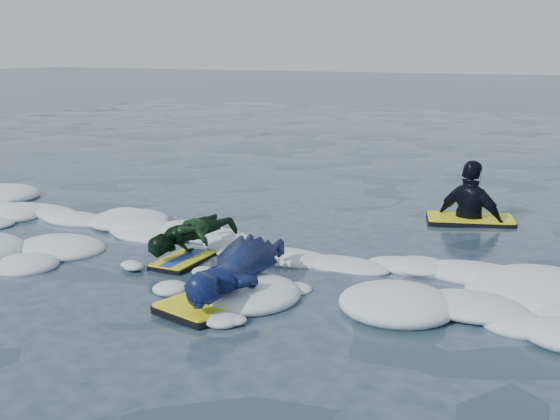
{
  "coord_description": "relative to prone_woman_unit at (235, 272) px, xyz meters",
  "views": [
    {
      "loc": [
        4.61,
        -5.25,
        2.28
      ],
      "look_at": [
        1.09,
        1.6,
        0.49
      ],
      "focal_mm": 45.0,
      "sensor_mm": 36.0,
      "label": 1
    }
  ],
  "objects": [
    {
      "name": "foam_band",
      "position": [
        -1.39,
        0.93,
        -0.24
      ],
      "size": [
        12.0,
        3.1,
        0.3
      ],
      "primitive_type": null,
      "color": "white",
      "rests_on": "ground"
    },
    {
      "name": "waiting_rider_unit",
      "position": [
        1.34,
        3.87,
        -0.24
      ],
      "size": [
        1.27,
        0.94,
        1.69
      ],
      "rotation": [
        0.0,
        0.0,
        0.32
      ],
      "color": "black",
      "rests_on": "ground"
    },
    {
      "name": "prone_woman_unit",
      "position": [
        0.0,
        0.0,
        0.0
      ],
      "size": [
        0.94,
        1.86,
        0.47
      ],
      "rotation": [
        0.0,
        0.0,
        1.34
      ],
      "color": "black",
      "rests_on": "ground"
    },
    {
      "name": "ground",
      "position": [
        -1.39,
        -0.1,
        -0.24
      ],
      "size": [
        120.0,
        120.0,
        0.0
      ],
      "primitive_type": "plane",
      "color": "#162E35",
      "rests_on": "ground"
    },
    {
      "name": "prone_child_unit",
      "position": [
        -1.03,
        0.82,
        -0.01
      ],
      "size": [
        0.78,
        1.23,
        0.44
      ],
      "rotation": [
        0.0,
        0.0,
        1.61
      ],
      "color": "black",
      "rests_on": "ground"
    }
  ]
}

